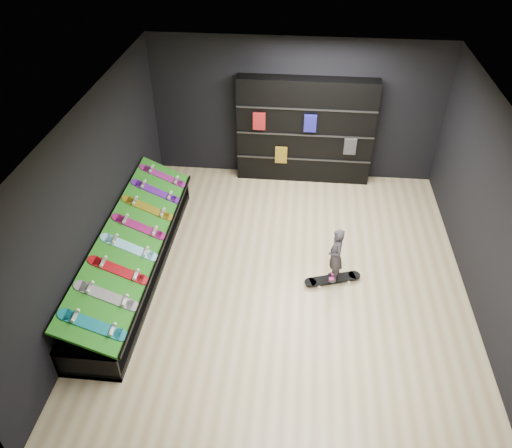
# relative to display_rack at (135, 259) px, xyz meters

# --- Properties ---
(floor) EXTENTS (6.00, 7.00, 0.01)m
(floor) POSITION_rel_display_rack_xyz_m (2.55, 0.00, -0.25)
(floor) COLOR tan
(floor) RESTS_ON ground
(ceiling) EXTENTS (6.00, 7.00, 0.01)m
(ceiling) POSITION_rel_display_rack_xyz_m (2.55, 0.00, 2.75)
(ceiling) COLOR white
(ceiling) RESTS_ON ground
(wall_back) EXTENTS (6.00, 0.02, 3.00)m
(wall_back) POSITION_rel_display_rack_xyz_m (2.55, 3.50, 1.25)
(wall_back) COLOR black
(wall_back) RESTS_ON ground
(wall_front) EXTENTS (6.00, 0.02, 3.00)m
(wall_front) POSITION_rel_display_rack_xyz_m (2.55, -3.50, 1.25)
(wall_front) COLOR black
(wall_front) RESTS_ON ground
(wall_left) EXTENTS (0.02, 7.00, 3.00)m
(wall_left) POSITION_rel_display_rack_xyz_m (-0.45, 0.00, 1.25)
(wall_left) COLOR black
(wall_left) RESTS_ON ground
(wall_right) EXTENTS (0.02, 7.00, 3.00)m
(wall_right) POSITION_rel_display_rack_xyz_m (5.55, 0.00, 1.25)
(wall_right) COLOR black
(wall_right) RESTS_ON ground
(display_rack) EXTENTS (0.90, 4.50, 0.50)m
(display_rack) POSITION_rel_display_rack_xyz_m (0.00, 0.00, 0.00)
(display_rack) COLOR black
(display_rack) RESTS_ON ground
(turf_ramp) EXTENTS (0.92, 4.50, 0.46)m
(turf_ramp) POSITION_rel_display_rack_xyz_m (0.05, 0.00, 0.46)
(turf_ramp) COLOR #155B0E
(turf_ramp) RESTS_ON display_rack
(back_shelving) EXTENTS (2.82, 0.33, 2.25)m
(back_shelving) POSITION_rel_display_rack_xyz_m (2.76, 3.32, 0.88)
(back_shelving) COLOR black
(back_shelving) RESTS_ON ground
(floor_skateboard) EXTENTS (1.00, 0.52, 0.09)m
(floor_skateboard) POSITION_rel_display_rack_xyz_m (3.36, 0.03, -0.20)
(floor_skateboard) COLOR black
(floor_skateboard) RESTS_ON ground
(child) EXTENTS (0.20, 0.25, 0.60)m
(child) POSITION_rel_display_rack_xyz_m (3.36, 0.03, 0.14)
(child) COLOR black
(child) RESTS_ON floor_skateboard
(display_board_0) EXTENTS (0.93, 0.22, 0.50)m
(display_board_0) POSITION_rel_display_rack_xyz_m (0.06, -1.90, 0.49)
(display_board_0) COLOR #0C8C99
(display_board_0) RESTS_ON turf_ramp
(display_board_1) EXTENTS (0.93, 0.22, 0.50)m
(display_board_1) POSITION_rel_display_rack_xyz_m (0.06, -1.36, 0.49)
(display_board_1) COLOR black
(display_board_1) RESTS_ON turf_ramp
(display_board_2) EXTENTS (0.93, 0.22, 0.50)m
(display_board_2) POSITION_rel_display_rack_xyz_m (0.06, -0.81, 0.49)
(display_board_2) COLOR red
(display_board_2) RESTS_ON turf_ramp
(display_board_3) EXTENTS (0.93, 0.22, 0.50)m
(display_board_3) POSITION_rel_display_rack_xyz_m (0.06, -0.27, 0.49)
(display_board_3) COLOR #0CB2E5
(display_board_3) RESTS_ON turf_ramp
(display_board_4) EXTENTS (0.93, 0.22, 0.50)m
(display_board_4) POSITION_rel_display_rack_xyz_m (0.06, 0.27, 0.49)
(display_board_4) COLOR #E5198C
(display_board_4) RESTS_ON turf_ramp
(display_board_5) EXTENTS (0.93, 0.22, 0.50)m
(display_board_5) POSITION_rel_display_rack_xyz_m (0.06, 0.81, 0.49)
(display_board_5) COLOR yellow
(display_board_5) RESTS_ON turf_ramp
(display_board_6) EXTENTS (0.93, 0.22, 0.50)m
(display_board_6) POSITION_rel_display_rack_xyz_m (0.06, 1.36, 0.49)
(display_board_6) COLOR purple
(display_board_6) RESTS_ON turf_ramp
(display_board_7) EXTENTS (0.93, 0.22, 0.50)m
(display_board_7) POSITION_rel_display_rack_xyz_m (0.06, 1.90, 0.49)
(display_board_7) COLOR #2626BF
(display_board_7) RESTS_ON turf_ramp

